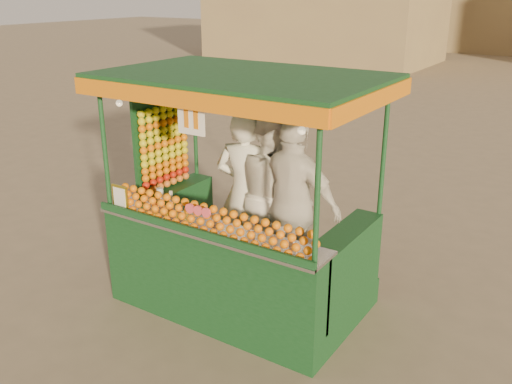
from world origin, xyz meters
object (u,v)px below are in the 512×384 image
Objects in this scene: vendor_middle at (272,192)px; vendor_left at (245,193)px; vendor_right at (294,205)px; juice_cart at (231,236)px.

vendor_left is at bearing 52.22° from vendor_middle.
vendor_left is 0.64m from vendor_right.
juice_cart is 1.48× the size of vendor_middle.
vendor_right is (0.37, -0.18, -0.01)m from vendor_middle.
vendor_middle is (0.24, 0.43, 0.41)m from juice_cart.
vendor_right reaches higher than vendor_left.
vendor_left is 0.98× the size of vendor_middle.
juice_cart is at bearing 87.31° from vendor_middle.
juice_cart is 1.49× the size of vendor_right.
juice_cart reaches higher than vendor_middle.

